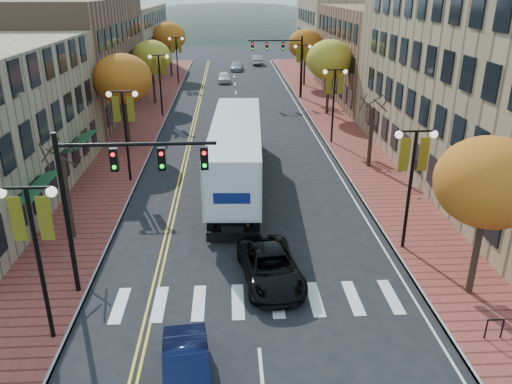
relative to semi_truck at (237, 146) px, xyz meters
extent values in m
plane|color=black|center=(0.43, -15.33, -2.60)|extent=(200.00, 200.00, 0.00)
cube|color=brown|center=(-8.57, 17.17, -2.53)|extent=(4.00, 85.00, 0.15)
cube|color=brown|center=(9.43, 17.17, -2.53)|extent=(4.00, 85.00, 0.15)
cube|color=brown|center=(-16.57, 20.67, 2.90)|extent=(12.00, 24.00, 11.00)
cube|color=#9E8966|center=(-16.57, 45.67, 2.15)|extent=(12.00, 26.00, 9.50)
cube|color=brown|center=(18.93, 26.67, 2.40)|extent=(15.00, 24.00, 10.00)
cube|color=#9E8966|center=(18.93, 48.67, 2.90)|extent=(15.00, 20.00, 11.00)
cylinder|color=#382619|center=(-8.57, -7.33, -0.35)|extent=(0.28, 0.28, 4.20)
cylinder|color=#382619|center=(-8.57, 8.67, 0.00)|extent=(0.28, 0.28, 4.90)
ellipsoid|color=orange|center=(-8.57, 8.67, 2.86)|extent=(4.48, 4.48, 3.81)
cylinder|color=#382619|center=(-8.57, 24.67, -0.18)|extent=(0.28, 0.28, 4.55)
ellipsoid|color=gold|center=(-8.57, 24.67, 2.47)|extent=(4.16, 4.16, 3.54)
cylinder|color=#382619|center=(-8.57, 42.67, 0.07)|extent=(0.28, 0.28, 5.04)
ellipsoid|color=orange|center=(-8.57, 42.67, 3.01)|extent=(4.61, 4.61, 3.92)
cylinder|color=#382619|center=(9.43, -13.33, -0.18)|extent=(0.28, 0.28, 4.55)
ellipsoid|color=orange|center=(9.43, -13.33, 2.47)|extent=(4.16, 4.16, 3.54)
cylinder|color=#382619|center=(9.43, 2.67, -0.35)|extent=(0.28, 0.28, 4.20)
cylinder|color=#382619|center=(9.43, 18.67, 0.00)|extent=(0.28, 0.28, 4.90)
ellipsoid|color=gold|center=(9.43, 18.67, 2.86)|extent=(4.48, 4.48, 3.81)
cylinder|color=#382619|center=(9.43, 34.67, -0.07)|extent=(0.28, 0.28, 4.76)
ellipsoid|color=orange|center=(9.43, 34.67, 2.70)|extent=(4.35, 4.35, 3.70)
cylinder|color=black|center=(-7.07, -15.33, 0.40)|extent=(0.16, 0.16, 6.00)
cylinder|color=black|center=(-7.07, -15.33, 3.40)|extent=(1.60, 0.10, 0.10)
sphere|color=#FFF2CC|center=(-7.87, -15.33, 3.25)|extent=(0.36, 0.36, 0.36)
sphere|color=#FFF2CC|center=(-6.27, -15.33, 3.25)|extent=(0.36, 0.36, 0.36)
cube|color=gold|center=(-7.52, -15.33, 2.30)|extent=(0.45, 0.03, 1.60)
cube|color=gold|center=(-6.62, -15.33, 2.30)|extent=(0.45, 0.03, 1.60)
cylinder|color=black|center=(-7.07, 0.67, 0.40)|extent=(0.16, 0.16, 6.00)
cylinder|color=black|center=(-7.07, 0.67, 3.40)|extent=(1.60, 0.10, 0.10)
sphere|color=#FFF2CC|center=(-7.87, 0.67, 3.25)|extent=(0.36, 0.36, 0.36)
sphere|color=#FFF2CC|center=(-6.27, 0.67, 3.25)|extent=(0.36, 0.36, 0.36)
cube|color=gold|center=(-7.52, 0.67, 2.30)|extent=(0.45, 0.03, 1.60)
cube|color=gold|center=(-6.62, 0.67, 2.30)|extent=(0.45, 0.03, 1.60)
cylinder|color=black|center=(-7.07, 18.67, 0.40)|extent=(0.16, 0.16, 6.00)
cylinder|color=black|center=(-7.07, 18.67, 3.40)|extent=(1.60, 0.10, 0.10)
sphere|color=#FFF2CC|center=(-7.87, 18.67, 3.25)|extent=(0.36, 0.36, 0.36)
sphere|color=#FFF2CC|center=(-6.27, 18.67, 3.25)|extent=(0.36, 0.36, 0.36)
cube|color=gold|center=(-7.52, 18.67, 2.30)|extent=(0.45, 0.03, 1.60)
cube|color=gold|center=(-6.62, 18.67, 2.30)|extent=(0.45, 0.03, 1.60)
cylinder|color=black|center=(-7.07, 36.67, 0.40)|extent=(0.16, 0.16, 6.00)
cylinder|color=black|center=(-7.07, 36.67, 3.40)|extent=(1.60, 0.10, 0.10)
sphere|color=#FFF2CC|center=(-7.87, 36.67, 3.25)|extent=(0.36, 0.36, 0.36)
sphere|color=#FFF2CC|center=(-6.27, 36.67, 3.25)|extent=(0.36, 0.36, 0.36)
cube|color=gold|center=(-7.52, 36.67, 2.30)|extent=(0.45, 0.03, 1.60)
cube|color=gold|center=(-6.62, 36.67, 2.30)|extent=(0.45, 0.03, 1.60)
cylinder|color=black|center=(7.93, -9.33, 0.40)|extent=(0.16, 0.16, 6.00)
cylinder|color=black|center=(7.93, -9.33, 3.40)|extent=(1.60, 0.10, 0.10)
sphere|color=#FFF2CC|center=(7.13, -9.33, 3.25)|extent=(0.36, 0.36, 0.36)
sphere|color=#FFF2CC|center=(8.73, -9.33, 3.25)|extent=(0.36, 0.36, 0.36)
cube|color=gold|center=(7.48, -9.33, 2.30)|extent=(0.45, 0.03, 1.60)
cube|color=gold|center=(8.38, -9.33, 2.30)|extent=(0.45, 0.03, 1.60)
cylinder|color=black|center=(7.93, 8.67, 0.40)|extent=(0.16, 0.16, 6.00)
cylinder|color=black|center=(7.93, 8.67, 3.40)|extent=(1.60, 0.10, 0.10)
sphere|color=#FFF2CC|center=(7.13, 8.67, 3.25)|extent=(0.36, 0.36, 0.36)
sphere|color=#FFF2CC|center=(8.73, 8.67, 3.25)|extent=(0.36, 0.36, 0.36)
cube|color=gold|center=(7.48, 8.67, 2.30)|extent=(0.45, 0.03, 1.60)
cube|color=gold|center=(8.38, 8.67, 2.30)|extent=(0.45, 0.03, 1.60)
cylinder|color=black|center=(7.93, 26.67, 0.40)|extent=(0.16, 0.16, 6.00)
cylinder|color=black|center=(7.93, 26.67, 3.40)|extent=(1.60, 0.10, 0.10)
sphere|color=#FFF2CC|center=(7.13, 26.67, 3.25)|extent=(0.36, 0.36, 0.36)
sphere|color=#FFF2CC|center=(8.73, 26.67, 3.25)|extent=(0.36, 0.36, 0.36)
cube|color=gold|center=(7.48, 26.67, 2.30)|extent=(0.45, 0.03, 1.60)
cube|color=gold|center=(8.38, 26.67, 2.30)|extent=(0.45, 0.03, 1.60)
cylinder|color=black|center=(-6.97, -12.33, 0.90)|extent=(0.20, 0.20, 7.00)
cylinder|color=black|center=(-3.97, -12.33, 3.90)|extent=(6.00, 0.14, 0.14)
cube|color=black|center=(-4.87, -12.33, 3.30)|extent=(0.30, 0.25, 0.90)
sphere|color=#FF0C0C|center=(-4.87, -12.47, 3.55)|extent=(0.16, 0.16, 0.16)
cube|color=black|center=(-3.07, -12.33, 3.30)|extent=(0.30, 0.25, 0.90)
sphere|color=#FF0C0C|center=(-3.07, -12.47, 3.55)|extent=(0.16, 0.16, 0.16)
cube|color=black|center=(-1.45, -12.33, 3.30)|extent=(0.30, 0.25, 0.90)
sphere|color=#FF0C0C|center=(-1.45, -12.47, 3.55)|extent=(0.16, 0.16, 0.16)
cylinder|color=black|center=(7.83, 26.67, 0.90)|extent=(0.20, 0.20, 7.00)
cylinder|color=black|center=(4.83, 26.67, 3.90)|extent=(6.00, 0.14, 0.14)
cube|color=black|center=(5.73, 26.67, 3.30)|extent=(0.30, 0.25, 0.90)
sphere|color=#FF0C0C|center=(5.73, 26.53, 3.55)|extent=(0.16, 0.16, 0.16)
cube|color=black|center=(3.93, 26.67, 3.30)|extent=(0.30, 0.25, 0.90)
sphere|color=#FF0C0C|center=(3.93, 26.53, 3.55)|extent=(0.16, 0.16, 0.16)
cube|color=black|center=(2.31, 26.67, 3.30)|extent=(0.30, 0.25, 0.90)
sphere|color=#FF0C0C|center=(2.31, 26.53, 3.55)|extent=(0.16, 0.16, 0.16)
cube|color=black|center=(-0.07, -1.42, -1.66)|extent=(1.82, 14.50, 0.39)
cube|color=silver|center=(-0.07, -1.42, 0.29)|extent=(3.59, 14.59, 3.12)
cube|color=black|center=(0.36, 7.47, -0.77)|extent=(2.94, 3.47, 2.78)
cylinder|color=black|center=(-1.52, -7.15, -2.05)|extent=(0.44, 1.13, 1.11)
cylinder|color=black|center=(0.82, -7.26, -2.05)|extent=(0.44, 1.13, 1.11)
cylinder|color=black|center=(-1.45, -5.81, -2.05)|extent=(0.44, 1.13, 1.11)
cylinder|color=black|center=(0.88, -5.93, -2.05)|extent=(0.44, 1.13, 1.11)
cylinder|color=black|center=(-0.87, 6.19, -2.05)|extent=(0.44, 1.13, 1.11)
cylinder|color=black|center=(1.47, 6.08, -2.05)|extent=(0.44, 1.13, 1.11)
cylinder|color=black|center=(-0.75, 8.64, -2.05)|extent=(0.44, 1.13, 1.11)
cylinder|color=black|center=(1.59, 8.52, -2.05)|extent=(0.44, 1.13, 1.11)
imported|color=black|center=(-1.99, -18.04, -1.91)|extent=(1.90, 4.32, 1.38)
imported|color=black|center=(1.20, -11.82, -1.89)|extent=(2.96, 5.38, 1.43)
imported|color=white|center=(-1.02, 37.92, -1.92)|extent=(1.72, 4.06, 1.37)
imported|color=#A1A2A8|center=(0.93, 48.33, -1.97)|extent=(2.17, 4.50, 1.26)
imported|color=#B7B8C0|center=(4.40, 54.68, -1.83)|extent=(1.81, 4.76, 1.55)
camera|label=1|loc=(-0.48, -30.58, 9.37)|focal=35.00mm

